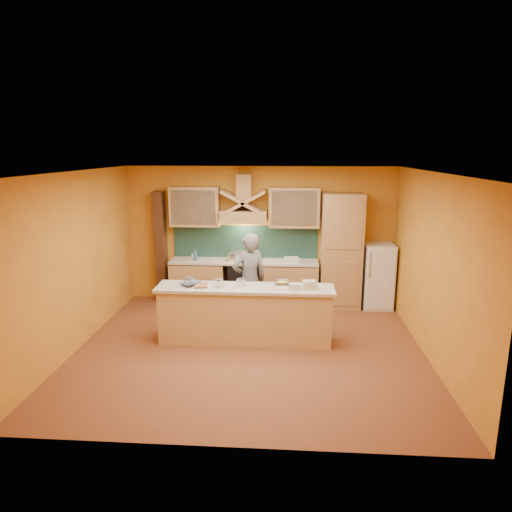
# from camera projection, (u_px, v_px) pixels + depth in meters

# --- Properties ---
(floor) EXTENTS (5.50, 5.00, 0.01)m
(floor) POSITION_uv_depth(u_px,v_px,m) (250.00, 349.00, 7.33)
(floor) COLOR brown
(floor) RESTS_ON ground
(ceiling) EXTENTS (5.50, 5.00, 0.01)m
(ceiling) POSITION_uv_depth(u_px,v_px,m) (249.00, 172.00, 6.69)
(ceiling) COLOR white
(ceiling) RESTS_ON wall_back
(wall_back) EXTENTS (5.50, 0.02, 2.80)m
(wall_back) POSITION_uv_depth(u_px,v_px,m) (260.00, 235.00, 9.44)
(wall_back) COLOR orange
(wall_back) RESTS_ON floor
(wall_front) EXTENTS (5.50, 0.02, 2.80)m
(wall_front) POSITION_uv_depth(u_px,v_px,m) (228.00, 325.00, 4.58)
(wall_front) COLOR orange
(wall_front) RESTS_ON floor
(wall_left) EXTENTS (0.02, 5.00, 2.80)m
(wall_left) POSITION_uv_depth(u_px,v_px,m) (76.00, 261.00, 7.20)
(wall_left) COLOR orange
(wall_left) RESTS_ON floor
(wall_right) EXTENTS (0.02, 5.00, 2.80)m
(wall_right) POSITION_uv_depth(u_px,v_px,m) (432.00, 267.00, 6.82)
(wall_right) COLOR orange
(wall_right) RESTS_ON floor
(base_cabinet_left) EXTENTS (1.10, 0.60, 0.86)m
(base_cabinet_left) POSITION_uv_depth(u_px,v_px,m) (199.00, 283.00, 9.45)
(base_cabinet_left) COLOR tan
(base_cabinet_left) RESTS_ON floor
(base_cabinet_right) EXTENTS (1.10, 0.60, 0.86)m
(base_cabinet_right) POSITION_uv_depth(u_px,v_px,m) (290.00, 284.00, 9.32)
(base_cabinet_right) COLOR tan
(base_cabinet_right) RESTS_ON floor
(counter_top) EXTENTS (3.00, 0.62, 0.04)m
(counter_top) POSITION_uv_depth(u_px,v_px,m) (244.00, 261.00, 9.28)
(counter_top) COLOR beige
(counter_top) RESTS_ON base_cabinet_left
(stove) EXTENTS (0.60, 0.58, 0.90)m
(stove) POSITION_uv_depth(u_px,v_px,m) (244.00, 283.00, 9.39)
(stove) COLOR black
(stove) RESTS_ON floor
(backsplash) EXTENTS (3.00, 0.03, 0.70)m
(backsplash) POSITION_uv_depth(u_px,v_px,m) (245.00, 242.00, 9.48)
(backsplash) COLOR #193831
(backsplash) RESTS_ON wall_back
(range_hood) EXTENTS (0.92, 0.50, 0.24)m
(range_hood) POSITION_uv_depth(u_px,v_px,m) (244.00, 216.00, 9.12)
(range_hood) COLOR tan
(range_hood) RESTS_ON wall_back
(hood_chimney) EXTENTS (0.30, 0.30, 0.50)m
(hood_chimney) POSITION_uv_depth(u_px,v_px,m) (244.00, 187.00, 9.09)
(hood_chimney) COLOR tan
(hood_chimney) RESTS_ON wall_back
(upper_cabinet_left) EXTENTS (1.00, 0.35, 0.80)m
(upper_cabinet_left) POSITION_uv_depth(u_px,v_px,m) (195.00, 206.00, 9.22)
(upper_cabinet_left) COLOR tan
(upper_cabinet_left) RESTS_ON wall_back
(upper_cabinet_right) EXTENTS (1.00, 0.35, 0.80)m
(upper_cabinet_right) POSITION_uv_depth(u_px,v_px,m) (294.00, 207.00, 9.09)
(upper_cabinet_right) COLOR tan
(upper_cabinet_right) RESTS_ON wall_back
(pantry_column) EXTENTS (0.80, 0.60, 2.30)m
(pantry_column) POSITION_uv_depth(u_px,v_px,m) (341.00, 251.00, 9.09)
(pantry_column) COLOR tan
(pantry_column) RESTS_ON floor
(fridge) EXTENTS (0.58, 0.60, 1.30)m
(fridge) POSITION_uv_depth(u_px,v_px,m) (378.00, 276.00, 9.15)
(fridge) COLOR white
(fridge) RESTS_ON floor
(trim_column_left) EXTENTS (0.20, 0.30, 2.30)m
(trim_column_left) POSITION_uv_depth(u_px,v_px,m) (161.00, 247.00, 9.49)
(trim_column_left) COLOR #472816
(trim_column_left) RESTS_ON floor
(island_body) EXTENTS (2.80, 0.55, 0.88)m
(island_body) POSITION_uv_depth(u_px,v_px,m) (245.00, 316.00, 7.53)
(island_body) COLOR tan
(island_body) RESTS_ON floor
(island_top) EXTENTS (2.90, 0.62, 0.05)m
(island_top) POSITION_uv_depth(u_px,v_px,m) (245.00, 288.00, 7.42)
(island_top) COLOR beige
(island_top) RESTS_ON island_body
(person) EXTENTS (0.74, 0.63, 1.71)m
(person) POSITION_uv_depth(u_px,v_px,m) (249.00, 281.00, 8.08)
(person) COLOR slate
(person) RESTS_ON floor
(pot_large) EXTENTS (0.32, 0.32, 0.15)m
(pot_large) POSITION_uv_depth(u_px,v_px,m) (233.00, 258.00, 9.29)
(pot_large) COLOR #B3B3BA
(pot_large) RESTS_ON stove
(pot_small) EXTENTS (0.23, 0.23, 0.14)m
(pot_small) POSITION_uv_depth(u_px,v_px,m) (256.00, 257.00, 9.40)
(pot_small) COLOR silver
(pot_small) RESTS_ON stove
(soap_bottle_a) EXTENTS (0.10, 0.11, 0.19)m
(soap_bottle_a) POSITION_uv_depth(u_px,v_px,m) (194.00, 255.00, 9.33)
(soap_bottle_a) COLOR silver
(soap_bottle_a) RESTS_ON counter_top
(soap_bottle_b) EXTENTS (0.11, 0.11, 0.23)m
(soap_bottle_b) POSITION_uv_depth(u_px,v_px,m) (195.00, 255.00, 9.28)
(soap_bottle_b) COLOR #34608F
(soap_bottle_b) RESTS_ON counter_top
(bowl_back) EXTENTS (0.31, 0.31, 0.08)m
(bowl_back) POSITION_uv_depth(u_px,v_px,m) (289.00, 260.00, 9.19)
(bowl_back) COLOR white
(bowl_back) RESTS_ON counter_top
(dish_rack) EXTENTS (0.31, 0.26, 0.10)m
(dish_rack) POSITION_uv_depth(u_px,v_px,m) (292.00, 260.00, 9.13)
(dish_rack) COLOR silver
(dish_rack) RESTS_ON counter_top
(book_lower) EXTENTS (0.25, 0.31, 0.03)m
(book_lower) POSITION_uv_depth(u_px,v_px,m) (195.00, 285.00, 7.44)
(book_lower) COLOR #A2573A
(book_lower) RESTS_ON island_top
(book_upper) EXTENTS (0.34, 0.36, 0.02)m
(book_upper) POSITION_uv_depth(u_px,v_px,m) (186.00, 282.00, 7.59)
(book_upper) COLOR #436193
(book_upper) RESTS_ON island_top
(jar_large) EXTENTS (0.17, 0.17, 0.16)m
(jar_large) POSITION_uv_depth(u_px,v_px,m) (189.00, 282.00, 7.40)
(jar_large) COLOR silver
(jar_large) RESTS_ON island_top
(jar_small) EXTENTS (0.17, 0.17, 0.14)m
(jar_small) POSITION_uv_depth(u_px,v_px,m) (219.00, 283.00, 7.40)
(jar_small) COLOR white
(jar_small) RESTS_ON island_top
(kitchen_scale) EXTENTS (0.14, 0.14, 0.10)m
(kitchen_scale) POSITION_uv_depth(u_px,v_px,m) (241.00, 283.00, 7.45)
(kitchen_scale) COLOR silver
(kitchen_scale) RESTS_ON island_top
(mixing_bowl) EXTENTS (0.29, 0.29, 0.06)m
(mixing_bowl) POSITION_uv_depth(u_px,v_px,m) (282.00, 283.00, 7.54)
(mixing_bowl) COLOR silver
(mixing_bowl) RESTS_ON island_top
(cloth) EXTENTS (0.25, 0.21, 0.01)m
(cloth) POSITION_uv_depth(u_px,v_px,m) (281.00, 288.00, 7.34)
(cloth) COLOR beige
(cloth) RESTS_ON island_top
(grocery_bag_a) EXTENTS (0.24, 0.20, 0.13)m
(grocery_bag_a) POSITION_uv_depth(u_px,v_px,m) (309.00, 285.00, 7.29)
(grocery_bag_a) COLOR beige
(grocery_bag_a) RESTS_ON island_top
(grocery_bag_b) EXTENTS (0.19, 0.16, 0.10)m
(grocery_bag_b) POSITION_uv_depth(u_px,v_px,m) (295.00, 287.00, 7.25)
(grocery_bag_b) COLOR beige
(grocery_bag_b) RESTS_ON island_top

